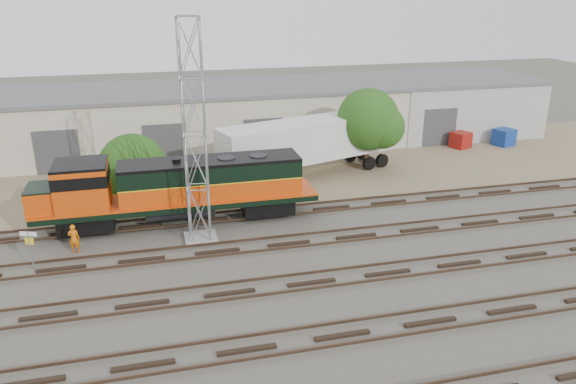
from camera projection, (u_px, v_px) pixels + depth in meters
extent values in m
plane|color=#47423A|center=(296.00, 257.00, 30.03)|extent=(140.00, 140.00, 0.00)
cube|color=#726047|center=(246.00, 171.00, 43.66)|extent=(80.00, 16.00, 0.02)
cube|color=black|center=(342.00, 335.00, 23.19)|extent=(80.00, 2.40, 0.14)
cube|color=#4C3828|center=(349.00, 343.00, 22.46)|extent=(80.00, 0.08, 0.14)
cube|color=#4C3828|center=(336.00, 323.00, 23.83)|extent=(80.00, 0.08, 0.14)
cube|color=black|center=(312.00, 283.00, 27.28)|extent=(80.00, 2.40, 0.14)
cube|color=#4C3828|center=(316.00, 288.00, 26.55)|extent=(80.00, 0.08, 0.14)
cube|color=#4C3828|center=(307.00, 273.00, 27.92)|extent=(80.00, 0.08, 0.14)
cube|color=black|center=(289.00, 244.00, 31.37)|extent=(80.00, 2.40, 0.14)
cube|color=#4C3828|center=(292.00, 247.00, 30.64)|extent=(80.00, 0.08, 0.14)
cube|color=#4C3828|center=(286.00, 236.00, 32.00)|extent=(80.00, 0.08, 0.14)
cube|color=black|center=(271.00, 214.00, 35.46)|extent=(80.00, 2.40, 0.14)
cube|color=#4C3828|center=(274.00, 216.00, 34.73)|extent=(80.00, 0.08, 0.14)
cube|color=#4C3828|center=(269.00, 207.00, 36.09)|extent=(80.00, 0.08, 0.14)
cube|color=beige|center=(230.00, 117.00, 50.06)|extent=(58.00, 10.00, 5.00)
cube|color=#59595B|center=(229.00, 88.00, 49.13)|extent=(58.40, 10.40, 0.30)
cube|color=#999993|center=(481.00, 116.00, 50.50)|extent=(14.00, 0.10, 5.00)
cube|color=#333335|center=(57.00, 152.00, 42.53)|extent=(3.20, 0.12, 3.40)
cube|color=#333335|center=(164.00, 145.00, 44.36)|extent=(3.20, 0.12, 3.40)
cube|color=#333335|center=(263.00, 139.00, 46.20)|extent=(3.20, 0.12, 3.40)
cube|color=#333335|center=(355.00, 133.00, 48.03)|extent=(3.20, 0.12, 3.40)
cube|color=#333335|center=(439.00, 127.00, 49.86)|extent=(3.20, 0.12, 3.40)
cube|color=black|center=(87.00, 220.00, 32.70)|extent=(3.12, 2.34, 0.97)
cube|color=black|center=(267.00, 204.00, 35.15)|extent=(3.12, 2.34, 0.97)
cube|color=black|center=(179.00, 202.00, 33.69)|extent=(16.57, 2.92, 0.34)
cylinder|color=black|center=(180.00, 211.00, 33.91)|extent=(4.09, 1.07, 1.07)
cube|color=#C23C09|center=(211.00, 187.00, 33.87)|extent=(10.72, 2.53, 1.17)
cube|color=black|center=(210.00, 170.00, 33.50)|extent=(10.72, 2.53, 0.97)
cube|color=black|center=(210.00, 161.00, 33.30)|extent=(10.72, 2.53, 0.19)
cube|color=#C23C09|center=(82.00, 187.00, 31.96)|extent=(2.92, 2.92, 2.53)
cube|color=black|center=(79.00, 164.00, 31.49)|extent=(2.92, 2.92, 0.16)
cube|color=#C23C09|center=(42.00, 200.00, 31.65)|extent=(1.56, 2.34, 1.36)
cube|color=gray|center=(201.00, 238.00, 31.98)|extent=(1.80, 1.80, 0.20)
cylinder|color=gray|center=(183.00, 132.00, 30.22)|extent=(0.09, 0.09, 12.03)
cylinder|color=gray|center=(204.00, 131.00, 30.47)|extent=(0.09, 0.09, 12.03)
cylinder|color=gray|center=(185.00, 137.00, 29.22)|extent=(0.09, 0.09, 12.03)
cylinder|color=gray|center=(206.00, 136.00, 29.47)|extent=(0.09, 0.09, 12.03)
cylinder|color=gray|center=(31.00, 251.00, 28.22)|extent=(0.07, 0.07, 2.19)
cube|color=white|center=(28.00, 234.00, 27.89)|extent=(0.85, 0.36, 0.22)
cube|color=yellow|center=(29.00, 241.00, 28.03)|extent=(0.43, 0.20, 0.35)
imported|color=#D9610C|center=(74.00, 239.00, 30.21)|extent=(0.65, 0.47, 1.65)
cube|color=silver|center=(309.00, 139.00, 41.56)|extent=(14.29, 6.95, 2.93)
cube|color=black|center=(366.00, 158.00, 45.10)|extent=(3.30, 3.37, 1.08)
cube|color=black|center=(252.00, 184.00, 38.79)|extent=(0.16, 0.16, 1.41)
cube|color=black|center=(238.00, 175.00, 40.52)|extent=(0.16, 0.16, 1.41)
cube|color=navy|center=(504.00, 137.00, 50.39)|extent=(2.00, 1.93, 1.50)
cube|color=maroon|center=(461.00, 140.00, 49.67)|extent=(1.92, 1.87, 1.40)
cylinder|color=#382619|center=(135.00, 193.00, 38.56)|extent=(0.32, 0.32, 0.42)
sphere|color=#204D16|center=(133.00, 168.00, 37.92)|extent=(4.62, 4.62, 4.62)
sphere|color=#204D16|center=(148.00, 176.00, 37.66)|extent=(3.23, 3.23, 3.23)
cylinder|color=#382619|center=(366.00, 155.00, 43.59)|extent=(0.27, 0.27, 2.37)
sphere|color=#204D16|center=(368.00, 119.00, 42.59)|extent=(4.74, 4.74, 4.74)
sphere|color=#204D16|center=(383.00, 127.00, 42.33)|extent=(3.31, 3.31, 3.31)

